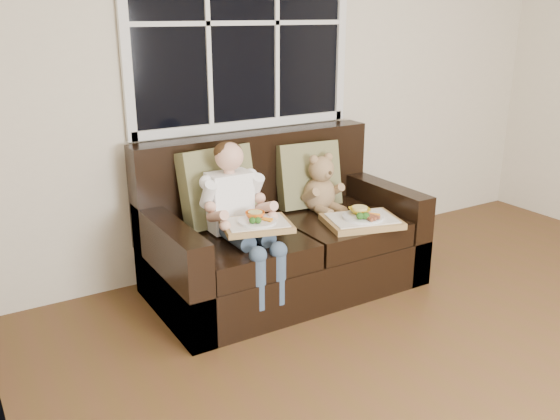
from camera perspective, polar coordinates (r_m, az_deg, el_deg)
window_back at (r=3.99m, az=-3.64°, el=17.52°), size 1.62×0.04×1.37m
loveseat at (r=3.85m, az=-0.01°, el=-2.93°), size 1.70×0.92×0.96m
pillow_left at (r=3.70m, az=-6.01°, el=2.27°), size 0.50×0.27×0.49m
pillow_right at (r=4.02m, az=2.75°, el=3.39°), size 0.45×0.24×0.45m
child at (r=3.48m, az=-4.12°, el=0.43°), size 0.38×0.59×0.85m
teddy_bear at (r=3.95m, az=3.94°, el=2.20°), size 0.23×0.30×0.40m
tray_left at (r=3.38m, az=-2.28°, el=-1.30°), size 0.45×0.38×0.09m
tray_right at (r=3.75m, az=7.88°, el=-0.91°), size 0.53×0.45×0.10m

